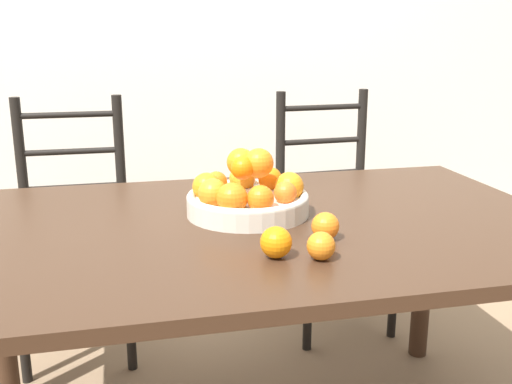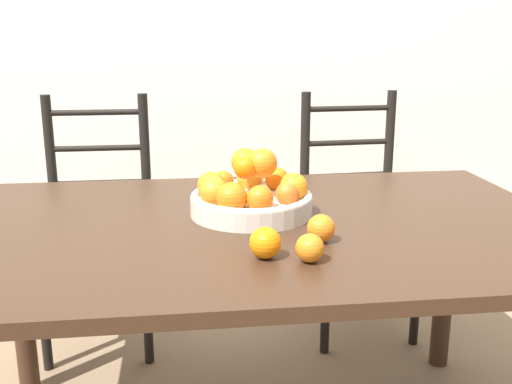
% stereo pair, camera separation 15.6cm
% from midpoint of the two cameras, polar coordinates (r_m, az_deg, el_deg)
% --- Properties ---
extents(wall_back, '(8.00, 0.06, 2.60)m').
position_cam_midpoint_polar(wall_back, '(3.07, -8.28, 15.93)').
color(wall_back, silver).
rests_on(wall_back, ground_plane).
extents(dining_table, '(1.69, 1.05, 0.75)m').
position_cam_midpoint_polar(dining_table, '(1.64, -2.66, -5.76)').
color(dining_table, '#382316').
rests_on(dining_table, ground_plane).
extents(fruit_bowl, '(0.34, 0.34, 0.19)m').
position_cam_midpoint_polar(fruit_bowl, '(1.66, -3.57, -0.33)').
color(fruit_bowl, beige).
rests_on(fruit_bowl, dining_table).
extents(orange_loose_0, '(0.07, 0.07, 0.07)m').
position_cam_midpoint_polar(orange_loose_0, '(1.47, 3.62, -3.31)').
color(orange_loose_0, orange).
rests_on(orange_loose_0, dining_table).
extents(orange_loose_1, '(0.07, 0.07, 0.07)m').
position_cam_midpoint_polar(orange_loose_1, '(1.35, -1.39, -4.87)').
color(orange_loose_1, orange).
rests_on(orange_loose_1, dining_table).
extents(orange_loose_2, '(0.06, 0.06, 0.06)m').
position_cam_midpoint_polar(orange_loose_2, '(1.34, 2.91, -5.21)').
color(orange_loose_2, orange).
rests_on(orange_loose_2, dining_table).
extents(chair_left, '(0.42, 0.40, 1.00)m').
position_cam_midpoint_polar(chair_left, '(2.46, -18.67, -3.75)').
color(chair_left, black).
rests_on(chair_left, ground_plane).
extents(chair_right, '(0.44, 0.42, 1.00)m').
position_cam_midpoint_polar(chair_right, '(2.57, 5.54, -2.20)').
color(chair_right, black).
rests_on(chair_right, ground_plane).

